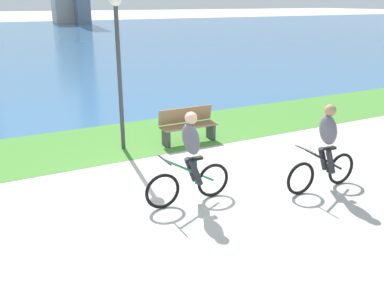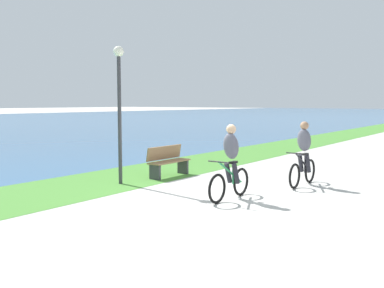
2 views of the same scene
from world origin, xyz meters
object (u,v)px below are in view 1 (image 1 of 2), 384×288
(cyclist_trailing, at_px, (325,148))
(lamppost_tall, at_px, (118,50))
(cyclist_lead, at_px, (190,159))
(bench_near_path, at_px, (188,125))

(cyclist_trailing, distance_m, lamppost_tall, 5.11)
(cyclist_trailing, xyz_separation_m, lamppost_tall, (-2.68, 4.05, 1.58))
(cyclist_lead, distance_m, cyclist_trailing, 2.64)
(lamppost_tall, bearing_deg, cyclist_trailing, -56.51)
(cyclist_lead, bearing_deg, bench_near_path, 63.63)
(cyclist_trailing, bearing_deg, lamppost_tall, 123.49)
(cyclist_lead, height_order, cyclist_trailing, cyclist_lead)
(bench_near_path, height_order, lamppost_tall, lamppost_tall)
(cyclist_trailing, relative_size, bench_near_path, 1.13)
(bench_near_path, bearing_deg, cyclist_trailing, -74.87)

